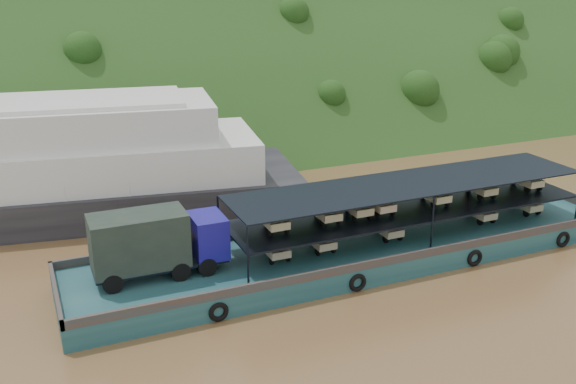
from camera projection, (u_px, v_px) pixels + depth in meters
name	position (u px, v px, depth m)	size (l,w,h in m)	color
ground	(336.00, 249.00, 40.79)	(160.00, 160.00, 0.00)	brown
hillside	(187.00, 128.00, 71.96)	(140.00, 28.00, 28.00)	#1E3914
cargo_barge	(339.00, 245.00, 38.44)	(35.00, 7.18, 4.84)	#143C46
passenger_ferry	(6.00, 169.00, 44.89)	(42.46, 16.80, 8.37)	black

